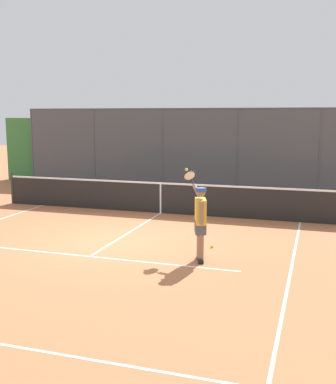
% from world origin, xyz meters
% --- Properties ---
extents(ground_plane, '(60.00, 60.00, 0.00)m').
position_xyz_m(ground_plane, '(0.00, 0.00, 0.00)').
color(ground_plane, '#B76B42').
extents(court_line_markings, '(8.44, 8.77, 0.01)m').
position_xyz_m(court_line_markings, '(0.00, 1.66, 0.00)').
color(court_line_markings, white).
rests_on(court_line_markings, ground).
extents(fence_backdrop, '(18.42, 1.37, 3.28)m').
position_xyz_m(fence_backdrop, '(0.00, -8.97, 1.43)').
color(fence_backdrop, '#474C51').
rests_on(fence_backdrop, ground).
extents(tennis_net, '(10.84, 0.09, 1.07)m').
position_xyz_m(tennis_net, '(0.00, -3.52, 0.49)').
color(tennis_net, '#2D2D2D').
rests_on(tennis_net, ground).
extents(tennis_player, '(0.77, 1.19, 1.84)m').
position_xyz_m(tennis_player, '(-2.32, 0.82, 0.90)').
color(tennis_player, black).
rests_on(tennis_player, ground).
extents(tennis_ball_mid_court, '(0.07, 0.07, 0.07)m').
position_xyz_m(tennis_ball_mid_court, '(-2.36, -0.19, 0.03)').
color(tennis_ball_mid_court, '#C1D138').
rests_on(tennis_ball_mid_court, ground).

